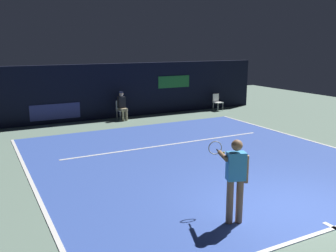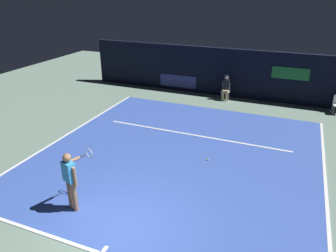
# 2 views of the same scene
# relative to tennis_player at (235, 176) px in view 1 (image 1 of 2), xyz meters

# --- Properties ---
(ground_plane) EXTENTS (31.12, 31.12, 0.00)m
(ground_plane) POSITION_rel_tennis_player_xyz_m (1.59, 3.94, -0.99)
(ground_plane) COLOR slate
(court_surface) EXTENTS (9.84, 10.24, 0.01)m
(court_surface) POSITION_rel_tennis_player_xyz_m (1.59, 3.94, -0.98)
(court_surface) COLOR #3856B2
(court_surface) RESTS_ON ground
(line_baseline) EXTENTS (9.84, 0.10, 0.01)m
(line_baseline) POSITION_rel_tennis_player_xyz_m (1.59, -1.13, -0.97)
(line_baseline) COLOR white
(line_baseline) RESTS_ON court_surface
(line_sideline_left) EXTENTS (0.10, 10.24, 0.01)m
(line_sideline_left) POSITION_rel_tennis_player_xyz_m (6.46, 3.94, -0.97)
(line_sideline_left) COLOR white
(line_sideline_left) RESTS_ON court_surface
(line_sideline_right) EXTENTS (0.10, 10.24, 0.01)m
(line_sideline_right) POSITION_rel_tennis_player_xyz_m (-3.28, 3.94, -0.97)
(line_sideline_right) COLOR white
(line_sideline_right) RESTS_ON court_surface
(line_service) EXTENTS (7.68, 0.10, 0.01)m
(line_service) POSITION_rel_tennis_player_xyz_m (1.59, 5.73, -0.97)
(line_service) COLOR white
(line_service) RESTS_ON court_surface
(line_centre_mark) EXTENTS (0.10, 0.30, 0.01)m
(line_centre_mark) POSITION_rel_tennis_player_xyz_m (1.59, -1.03, -0.97)
(line_centre_mark) COLOR white
(line_centre_mark) RESTS_ON court_surface
(back_wall) EXTENTS (16.10, 0.33, 2.60)m
(back_wall) POSITION_rel_tennis_player_xyz_m (1.59, 11.43, 0.31)
(back_wall) COLOR black
(back_wall) RESTS_ON ground
(tennis_player) EXTENTS (0.50, 1.05, 1.73)m
(tennis_player) POSITION_rel_tennis_player_xyz_m (0.00, 0.00, 0.00)
(tennis_player) COLOR #8C6647
(tennis_player) RESTS_ON ground
(line_judge_on_chair) EXTENTS (0.48, 0.56, 1.32)m
(line_judge_on_chair) POSITION_rel_tennis_player_xyz_m (1.71, 10.67, -0.30)
(line_judge_on_chair) COLOR white
(line_judge_on_chair) RESTS_ON ground
(courtside_chair_near) EXTENTS (0.49, 0.47, 0.88)m
(courtside_chair_near) POSITION_rel_tennis_player_xyz_m (7.15, 10.68, -0.49)
(courtside_chair_near) COLOR white
(courtside_chair_near) RESTS_ON ground
(tennis_ball) EXTENTS (0.07, 0.07, 0.07)m
(tennis_ball) POSITION_rel_tennis_player_xyz_m (2.66, 3.95, -0.94)
(tennis_ball) COLOR #CCE033
(tennis_ball) RESTS_ON court_surface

